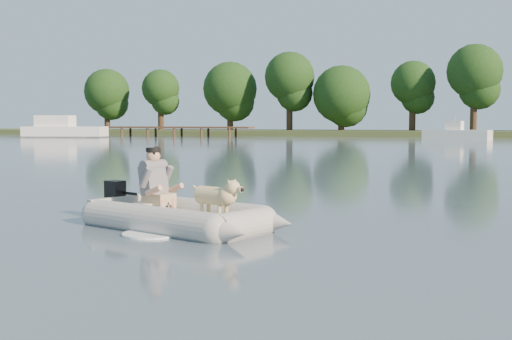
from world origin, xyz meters
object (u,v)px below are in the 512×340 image
(dock, at_px, (169,132))
(dinghy, at_px, (182,192))
(cabin_cruiser, at_px, (65,126))
(motorboat, at_px, (457,127))
(dog, at_px, (214,199))
(man, at_px, (154,178))

(dock, xyz_separation_m, dinghy, (25.65, -51.60, -0.01))
(cabin_cruiser, relative_size, motorboat, 1.49)
(dinghy, distance_m, cabin_cruiser, 56.40)
(dog, bearing_deg, dock, 136.22)
(dock, relative_size, man, 19.29)
(motorboat, bearing_deg, cabin_cruiser, -162.64)
(dinghy, distance_m, dog, 0.57)
(dog, xyz_separation_m, motorboat, (2.21, 47.52, 0.61))
(dog, bearing_deg, cabin_cruiser, 146.42)
(dinghy, xyz_separation_m, cabin_cruiser, (-33.70, 45.22, 0.57))
(man, distance_m, cabin_cruiser, 55.87)
(man, xyz_separation_m, motorboat, (3.31, 47.13, 0.39))
(dinghy, height_order, man, man)
(man, xyz_separation_m, dog, (1.10, -0.39, -0.22))
(cabin_cruiser, distance_m, motorboat, 36.52)
(dock, distance_m, dog, 58.00)
(dock, height_order, cabin_cruiser, cabin_cruiser)
(man, relative_size, dog, 1.16)
(dog, relative_size, motorboat, 0.15)
(dock, height_order, motorboat, motorboat)
(dinghy, xyz_separation_m, dog, (0.54, -0.14, -0.06))
(dog, height_order, motorboat, motorboat)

